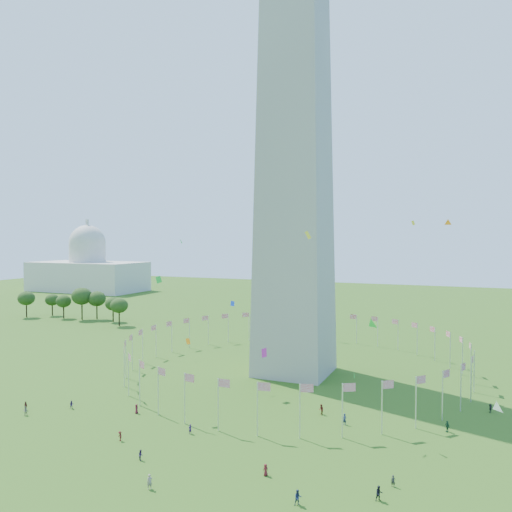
# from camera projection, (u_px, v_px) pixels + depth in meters

# --- Properties ---
(ground) EXTENTS (600.00, 600.00, 0.00)m
(ground) POSITION_uv_depth(u_px,v_px,m) (188.00, 454.00, 75.17)
(ground) COLOR #284F12
(ground) RESTS_ON ground
(washington_monument) EXTENTS (16.80, 16.80, 169.00)m
(washington_monument) POSITION_uv_depth(u_px,v_px,m) (295.00, 20.00, 118.17)
(washington_monument) COLOR #A6A193
(washington_monument) RESTS_ON ground
(flag_ring) EXTENTS (80.24, 80.24, 9.00)m
(flag_ring) POSITION_uv_depth(u_px,v_px,m) (294.00, 354.00, 120.96)
(flag_ring) COLOR silver
(flag_ring) RESTS_ON ground
(capitol_building) EXTENTS (70.00, 35.00, 46.00)m
(capitol_building) POSITION_uv_depth(u_px,v_px,m) (88.00, 254.00, 310.50)
(capitol_building) COLOR beige
(capitol_building) RESTS_ON ground
(crowd) EXTENTS (94.43, 73.95, 1.95)m
(crowd) POSITION_uv_depth(u_px,v_px,m) (280.00, 452.00, 73.90)
(crowd) COLOR #292929
(crowd) RESTS_ON ground
(kites_aloft) EXTENTS (81.87, 60.84, 39.31)m
(kites_aloft) POSITION_uv_depth(u_px,v_px,m) (307.00, 300.00, 91.75)
(kites_aloft) COLOR green
(kites_aloft) RESTS_ON ground
(tree_line_west) EXTENTS (55.07, 15.64, 12.65)m
(tree_line_west) POSITION_uv_depth(u_px,v_px,m) (79.00, 306.00, 199.73)
(tree_line_west) COLOR #2F511B
(tree_line_west) RESTS_ON ground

